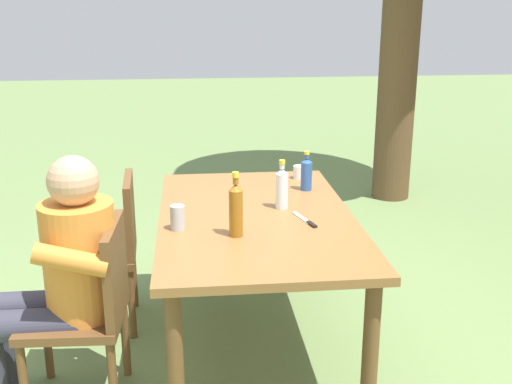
{
  "coord_description": "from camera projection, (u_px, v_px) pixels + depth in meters",
  "views": [
    {
      "loc": [
        2.96,
        -0.31,
        1.81
      ],
      "look_at": [
        0.0,
        0.0,
        0.88
      ],
      "focal_mm": 43.86,
      "sensor_mm": 36.0,
      "label": 1
    }
  ],
  "objects": [
    {
      "name": "person_in_white_shirt",
      "position": [
        63.0,
        271.0,
        2.75
      ],
      "size": [
        0.47,
        0.61,
        1.18
      ],
      "color": "orange",
      "rests_on": "ground_plane"
    },
    {
      "name": "ground_plane",
      "position": [
        256.0,
        348.0,
        3.38
      ],
      "size": [
        24.0,
        24.0,
        0.0
      ],
      "primitive_type": "plane",
      "color": "#6B844C"
    },
    {
      "name": "bottle_blue",
      "position": [
        306.0,
        173.0,
        3.54
      ],
      "size": [
        0.06,
        0.06,
        0.23
      ],
      "color": "#2D56A3",
      "rests_on": "dining_table"
    },
    {
      "name": "bottle_amber",
      "position": [
        236.0,
        209.0,
        2.84
      ],
      "size": [
        0.06,
        0.06,
        0.3
      ],
      "color": "#996019",
      "rests_on": "dining_table"
    },
    {
      "name": "chair_near_right",
      "position": [
        91.0,
        305.0,
        2.81
      ],
      "size": [
        0.46,
        0.46,
        0.87
      ],
      "color": "brown",
      "rests_on": "ground_plane"
    },
    {
      "name": "bottle_clear",
      "position": [
        282.0,
        188.0,
        3.22
      ],
      "size": [
        0.06,
        0.06,
        0.26
      ],
      "color": "white",
      "rests_on": "dining_table"
    },
    {
      "name": "cup_steel",
      "position": [
        178.0,
        218.0,
        2.94
      ],
      "size": [
        0.07,
        0.07,
        0.12
      ],
      "primitive_type": "cylinder",
      "color": "#B2B7BC",
      "rests_on": "dining_table"
    },
    {
      "name": "chair_near_left",
      "position": [
        110.0,
        244.0,
        3.5
      ],
      "size": [
        0.46,
        0.46,
        0.87
      ],
      "color": "brown",
      "rests_on": "ground_plane"
    },
    {
      "name": "cup_white",
      "position": [
        299.0,
        172.0,
        3.78
      ],
      "size": [
        0.06,
        0.06,
        0.08
      ],
      "primitive_type": "cylinder",
      "color": "white",
      "rests_on": "dining_table"
    },
    {
      "name": "table_knife",
      "position": [
        306.0,
        221.0,
        3.06
      ],
      "size": [
        0.24,
        0.09,
        0.01
      ],
      "color": "silver",
      "rests_on": "dining_table"
    },
    {
      "name": "dining_table",
      "position": [
        256.0,
        231.0,
        3.18
      ],
      "size": [
        1.6,
        0.97,
        0.76
      ],
      "color": "olive",
      "rests_on": "ground_plane"
    },
    {
      "name": "backpack_by_near_side",
      "position": [
        214.0,
        226.0,
        4.56
      ],
      "size": [
        0.33,
        0.25,
        0.46
      ],
      "color": "#2D4784",
      "rests_on": "ground_plane"
    }
  ]
}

